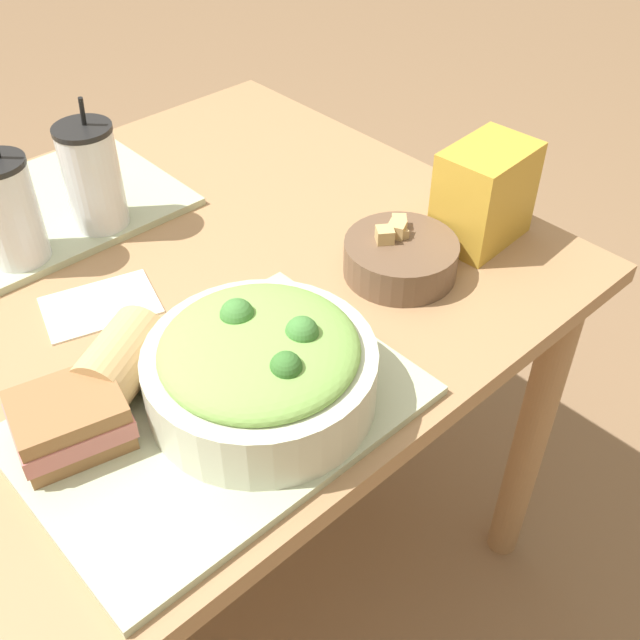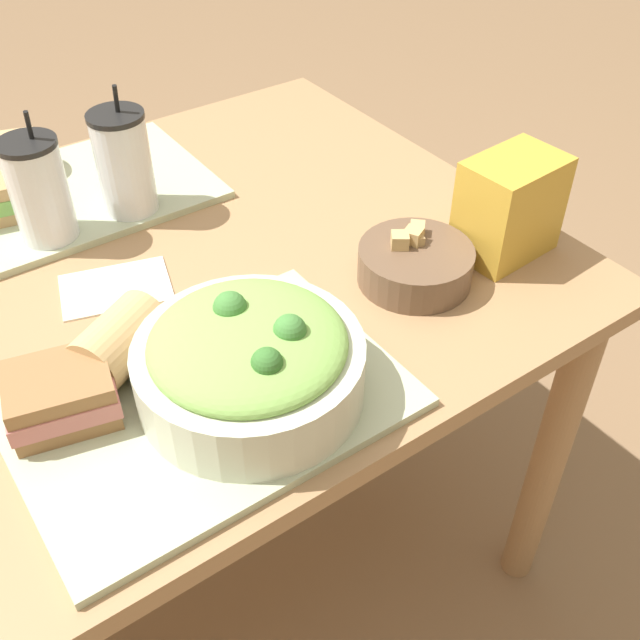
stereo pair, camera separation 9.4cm
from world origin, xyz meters
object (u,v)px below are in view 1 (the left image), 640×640
object	(u,v)px
napkin_folded	(102,306)
salad_bowl	(261,366)
sandwich_near	(70,420)
chip_bag	(484,194)
soup_bowl	(400,256)
drink_cup_dark	(12,213)
drink_cup_red	(93,180)
baguette_near	(122,359)

from	to	relation	value
napkin_folded	salad_bowl	bearing A→B (deg)	-80.82
sandwich_near	chip_bag	xyz separation A→B (m)	(0.66, -0.04, 0.03)
salad_bowl	chip_bag	xyz separation A→B (m)	(0.47, 0.05, 0.01)
chip_bag	sandwich_near	bearing A→B (deg)	172.17
sandwich_near	chip_bag	world-z (taller)	chip_bag
soup_bowl	drink_cup_dark	bearing A→B (deg)	134.61
drink_cup_dark	chip_bag	bearing A→B (deg)	-37.12
salad_bowl	soup_bowl	distance (m)	0.32
sandwich_near	drink_cup_red	xyz separation A→B (m)	(0.25, 0.37, 0.04)
drink_cup_dark	napkin_folded	distance (m)	0.19
salad_bowl	soup_bowl	world-z (taller)	salad_bowl
salad_bowl	soup_bowl	bearing A→B (deg)	12.41
baguette_near	drink_cup_red	bearing A→B (deg)	-55.09
baguette_near	chip_bag	world-z (taller)	chip_bag
drink_cup_red	baguette_near	bearing A→B (deg)	-115.78
salad_bowl	chip_bag	bearing A→B (deg)	5.92
soup_bowl	drink_cup_dark	distance (m)	0.55
napkin_folded	drink_cup_dark	bearing A→B (deg)	99.11
drink_cup_red	napkin_folded	distance (m)	0.22
salad_bowl	sandwich_near	size ratio (longest dim) A/B	1.92
salad_bowl	napkin_folded	world-z (taller)	salad_bowl
soup_bowl	sandwich_near	xyz separation A→B (m)	(-0.51, 0.02, 0.01)
baguette_near	drink_cup_red	size ratio (longest dim) A/B	0.66
salad_bowl	soup_bowl	size ratio (longest dim) A/B	1.63
drink_cup_red	drink_cup_dark	bearing A→B (deg)	180.00
salad_bowl	chip_bag	world-z (taller)	chip_bag
chip_bag	napkin_folded	bearing A→B (deg)	150.75
salad_bowl	baguette_near	bearing A→B (deg)	127.60
soup_bowl	chip_bag	bearing A→B (deg)	-7.23
chip_bag	napkin_folded	xyz separation A→B (m)	(-0.52, 0.24, -0.07)
drink_cup_red	chip_bag	xyz separation A→B (m)	(0.42, -0.41, -0.01)
salad_bowl	soup_bowl	xyz separation A→B (m)	(0.31, 0.07, -0.04)
drink_cup_dark	chip_bag	size ratio (longest dim) A/B	1.33
drink_cup_dark	baguette_near	bearing A→B (deg)	-94.99
drink_cup_dark	chip_bag	world-z (taller)	drink_cup_dark
sandwich_near	drink_cup_dark	size ratio (longest dim) A/B	0.70
drink_cup_dark	napkin_folded	bearing A→B (deg)	-80.89
drink_cup_dark	drink_cup_red	bearing A→B (deg)	0.00
drink_cup_red	soup_bowl	bearing A→B (deg)	-56.74
baguette_near	napkin_folded	bearing A→B (deg)	-48.48
soup_bowl	chip_bag	distance (m)	0.17
napkin_folded	drink_cup_red	bearing A→B (deg)	58.55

